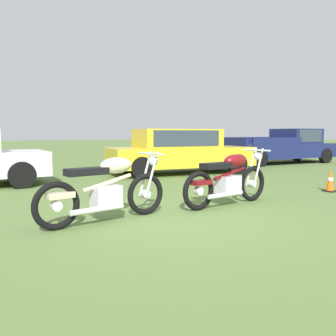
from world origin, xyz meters
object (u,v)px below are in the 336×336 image
car_yellow (179,149)px  pickup_truck_navy (285,146)px  traffic_cone (330,181)px  motorcycle_cream (106,189)px  motorcycle_maroon (228,179)px

car_yellow → pickup_truck_navy: size_ratio=0.92×
car_yellow → traffic_cone: bearing=-68.9°
traffic_cone → motorcycle_cream: bearing=178.8°
car_yellow → traffic_cone: car_yellow is taller
motorcycle_maroon → traffic_cone: size_ratio=3.99×
motorcycle_maroon → car_yellow: car_yellow is taller
pickup_truck_navy → traffic_cone: bearing=-128.3°
car_yellow → pickup_truck_navy: bearing=17.7°
motorcycle_maroon → pickup_truck_navy: bearing=29.1°
car_yellow → traffic_cone: 4.85m
motorcycle_cream → pickup_truck_navy: bearing=21.0°
motorcycle_cream → motorcycle_maroon: bearing=-7.9°
motorcycle_maroon → traffic_cone: 2.95m
motorcycle_cream → pickup_truck_navy: pickup_truck_navy is taller
motorcycle_cream → motorcycle_maroon: 2.32m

